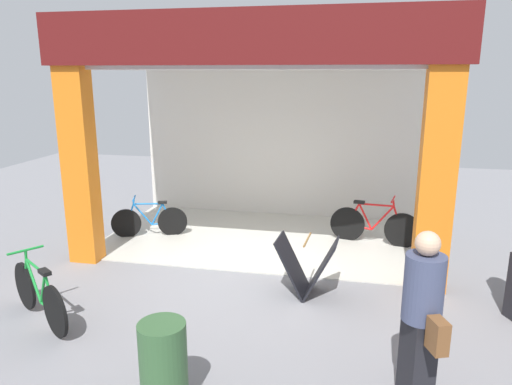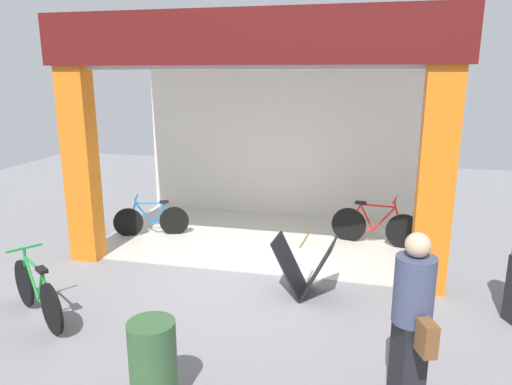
% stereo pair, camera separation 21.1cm
% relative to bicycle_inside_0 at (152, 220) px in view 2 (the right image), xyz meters
% --- Properties ---
extents(ground_plane, '(20.38, 20.38, 0.00)m').
position_rel_bicycle_inside_0_xyz_m(ground_plane, '(2.27, -1.36, -0.33)').
color(ground_plane, gray).
rests_on(ground_plane, ground).
extents(shop_facade, '(6.39, 3.77, 4.09)m').
position_rel_bicycle_inside_0_xyz_m(shop_facade, '(2.27, 0.42, 1.87)').
color(shop_facade, beige).
rests_on(shop_facade, ground).
extents(bicycle_inside_0, '(1.42, 0.56, 0.82)m').
position_rel_bicycle_inside_0_xyz_m(bicycle_inside_0, '(0.00, 0.00, 0.00)').
color(bicycle_inside_0, black).
rests_on(bicycle_inside_0, ground).
extents(bicycle_inside_1, '(1.68, 0.47, 0.94)m').
position_rel_bicycle_inside_0_xyz_m(bicycle_inside_1, '(4.37, 0.48, 0.05)').
color(bicycle_inside_1, black).
rests_on(bicycle_inside_1, ground).
extents(bicycle_parked_0, '(1.43, 0.98, 0.93)m').
position_rel_bicycle_inside_0_xyz_m(bicycle_parked_0, '(-0.02, -3.45, 0.04)').
color(bicycle_parked_0, black).
rests_on(bicycle_parked_0, ground).
extents(sandwich_board_sign, '(0.91, 0.65, 0.88)m').
position_rel_bicycle_inside_0_xyz_m(sandwich_board_sign, '(3.33, -1.93, 0.11)').
color(sandwich_board_sign, black).
rests_on(sandwich_board_sign, ground).
extents(pedestrian_0, '(0.49, 0.66, 1.79)m').
position_rel_bicycle_inside_0_xyz_m(pedestrian_0, '(4.64, -4.11, 0.61)').
color(pedestrian_0, black).
rests_on(pedestrian_0, ground).
extents(trash_bin, '(0.47, 0.47, 0.90)m').
position_rel_bicycle_inside_0_xyz_m(trash_bin, '(2.23, -4.68, 0.12)').
color(trash_bin, '#335933').
rests_on(trash_bin, ground).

